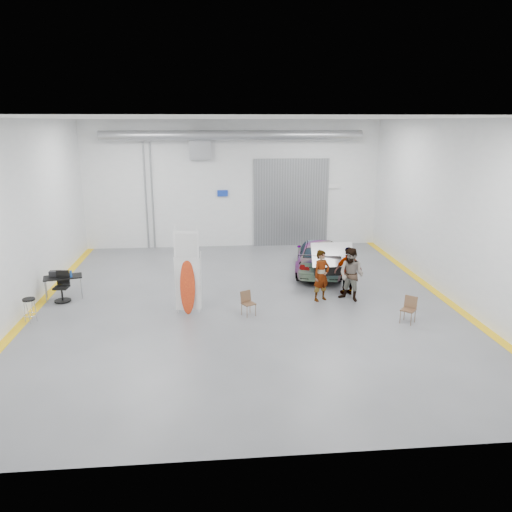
{
  "coord_description": "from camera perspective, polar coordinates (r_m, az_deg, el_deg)",
  "views": [
    {
      "loc": [
        -1.1,
        -15.75,
        5.9
      ],
      "look_at": [
        0.4,
        0.45,
        1.5
      ],
      "focal_mm": 35.0,
      "sensor_mm": 36.0,
      "label": 1
    }
  ],
  "objects": [
    {
      "name": "office_chair",
      "position": [
        18.09,
        -21.28,
        -3.47
      ],
      "size": [
        0.55,
        0.55,
        1.02
      ],
      "rotation": [
        0.0,
        0.0,
        -0.1
      ],
      "color": "black",
      "rests_on": "ground"
    },
    {
      "name": "work_table",
      "position": [
        18.29,
        -21.42,
        -2.19
      ],
      "size": [
        1.36,
        0.92,
        1.01
      ],
      "rotation": [
        0.0,
        0.0,
        0.26
      ],
      "color": "gray",
      "rests_on": "ground"
    },
    {
      "name": "person_b",
      "position": [
        17.08,
        10.84,
        -2.11
      ],
      "size": [
        1.12,
        1.11,
        1.83
      ],
      "primitive_type": "imported",
      "rotation": [
        0.0,
        0.0,
        -0.72
      ],
      "color": "slate",
      "rests_on": "ground"
    },
    {
      "name": "surfboard_display",
      "position": [
        15.74,
        -7.79,
        -2.59
      ],
      "size": [
        0.8,
        0.26,
        2.83
      ],
      "rotation": [
        0.0,
        0.0,
        -0.08
      ],
      "color": "white",
      "rests_on": "ground"
    },
    {
      "name": "shop_stool",
      "position": [
        16.62,
        -24.42,
        -5.69
      ],
      "size": [
        0.39,
        0.39,
        0.76
      ],
      "rotation": [
        0.0,
        0.0,
        -0.18
      ],
      "color": "black",
      "rests_on": "ground"
    },
    {
      "name": "folding_chair_far",
      "position": [
        15.83,
        16.94,
        -6.46
      ],
      "size": [
        0.54,
        0.6,
        0.81
      ],
      "rotation": [
        0.0,
        0.0,
        -0.74
      ],
      "color": "brown",
      "rests_on": "ground"
    },
    {
      "name": "sedan_car",
      "position": [
        20.29,
        7.22,
        0.03
      ],
      "size": [
        2.75,
        4.8,
        1.31
      ],
      "primitive_type": "imported",
      "rotation": [
        0.0,
        0.0,
        2.93
      ],
      "color": "silver",
      "rests_on": "ground"
    },
    {
      "name": "trunk_lid",
      "position": [
        18.23,
        8.63,
        0.44
      ],
      "size": [
        1.53,
        0.93,
        0.04
      ],
      "primitive_type": "cube",
      "color": "silver",
      "rests_on": "sedan_car"
    },
    {
      "name": "folding_chair_near",
      "position": [
        15.71,
        -0.86,
        -5.98
      ],
      "size": [
        0.49,
        0.53,
        0.78
      ],
      "rotation": [
        0.0,
        0.0,
        0.5
      ],
      "color": "brown",
      "rests_on": "ground"
    },
    {
      "name": "person_c",
      "position": [
        17.7,
        10.49,
        -1.68
      ],
      "size": [
        1.03,
        0.5,
        1.71
      ],
      "primitive_type": "imported",
      "rotation": [
        0.0,
        0.0,
        3.23
      ],
      "color": "olive",
      "rests_on": "ground"
    },
    {
      "name": "ground",
      "position": [
        16.85,
        -1.23,
        -5.36
      ],
      "size": [
        16.0,
        16.0,
        0.0
      ],
      "primitive_type": "plane",
      "color": "#5C5E63",
      "rests_on": "ground"
    },
    {
      "name": "room_shell",
      "position": [
        18.11,
        -1.05,
        9.36
      ],
      "size": [
        14.02,
        16.18,
        6.01
      ],
      "color": "silver",
      "rests_on": "ground"
    },
    {
      "name": "person_a",
      "position": [
        16.95,
        7.48,
        -2.22
      ],
      "size": [
        0.76,
        0.66,
        1.76
      ],
      "primitive_type": "imported",
      "rotation": [
        0.0,
        0.0,
        0.47
      ],
      "color": "#967052",
      "rests_on": "ground"
    }
  ]
}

